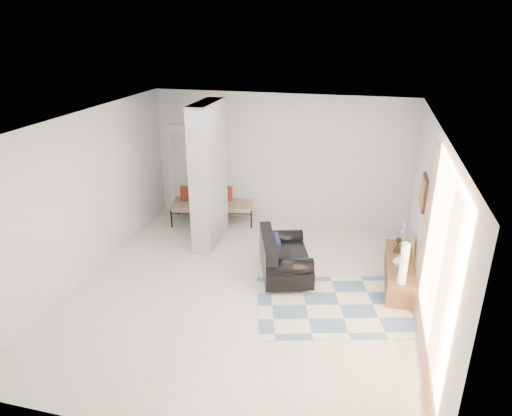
# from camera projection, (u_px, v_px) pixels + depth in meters

# --- Properties ---
(floor) EXTENTS (6.00, 6.00, 0.00)m
(floor) POSITION_uv_depth(u_px,v_px,m) (242.00, 290.00, 7.56)
(floor) COLOR silver
(floor) RESTS_ON ground
(ceiling) EXTENTS (6.00, 6.00, 0.00)m
(ceiling) POSITION_uv_depth(u_px,v_px,m) (240.00, 122.00, 6.50)
(ceiling) COLOR white
(ceiling) RESTS_ON wall_back
(wall_back) EXTENTS (6.00, 0.00, 6.00)m
(wall_back) POSITION_uv_depth(u_px,v_px,m) (279.00, 160.00, 9.73)
(wall_back) COLOR silver
(wall_back) RESTS_ON ground
(wall_front) EXTENTS (6.00, 0.00, 6.00)m
(wall_front) POSITION_uv_depth(u_px,v_px,m) (155.00, 331.00, 4.34)
(wall_front) COLOR silver
(wall_front) RESTS_ON ground
(wall_left) EXTENTS (0.00, 6.00, 6.00)m
(wall_left) POSITION_uv_depth(u_px,v_px,m) (84.00, 197.00, 7.65)
(wall_left) COLOR silver
(wall_left) RESTS_ON ground
(wall_right) EXTENTS (0.00, 6.00, 6.00)m
(wall_right) POSITION_uv_depth(u_px,v_px,m) (429.00, 231.00, 6.41)
(wall_right) COLOR silver
(wall_right) RESTS_ON ground
(partition_column) EXTENTS (0.35, 1.20, 2.80)m
(partition_column) POSITION_uv_depth(u_px,v_px,m) (209.00, 176.00, 8.72)
(partition_column) COLOR #A9AEB1
(partition_column) RESTS_ON floor
(hallway_door) EXTENTS (0.85, 0.06, 2.04)m
(hallway_door) POSITION_uv_depth(u_px,v_px,m) (188.00, 170.00, 10.31)
(hallway_door) COLOR white
(hallway_door) RESTS_ON floor
(curtain) EXTENTS (0.00, 2.55, 2.55)m
(curtain) POSITION_uv_depth(u_px,v_px,m) (432.00, 267.00, 5.38)
(curtain) COLOR orange
(curtain) RESTS_ON wall_right
(wall_art) EXTENTS (0.04, 0.45, 0.55)m
(wall_art) POSITION_uv_depth(u_px,v_px,m) (424.00, 193.00, 7.13)
(wall_art) COLOR #34170E
(wall_art) RESTS_ON wall_right
(media_console) EXTENTS (0.45, 1.69, 0.80)m
(media_console) POSITION_uv_depth(u_px,v_px,m) (399.00, 272.00, 7.72)
(media_console) COLOR brown
(media_console) RESTS_ON floor
(loveseat) EXTENTS (1.16, 1.53, 0.76)m
(loveseat) POSITION_uv_depth(u_px,v_px,m) (282.00, 257.00, 7.85)
(loveseat) COLOR silver
(loveseat) RESTS_ON floor
(daybed) EXTENTS (1.87, 1.11, 0.77)m
(daybed) POSITION_uv_depth(u_px,v_px,m) (212.00, 203.00, 10.08)
(daybed) COLOR black
(daybed) RESTS_ON floor
(area_rug) EXTENTS (2.91, 2.32, 0.01)m
(area_rug) POSITION_uv_depth(u_px,v_px,m) (339.00, 305.00, 7.16)
(area_rug) COLOR #F1E7B8
(area_rug) RESTS_ON floor
(cylinder_lamp) EXTENTS (0.12, 0.12, 0.68)m
(cylinder_lamp) POSITION_uv_depth(u_px,v_px,m) (404.00, 263.00, 6.90)
(cylinder_lamp) COLOR silver
(cylinder_lamp) RESTS_ON media_console
(bronze_figurine) EXTENTS (0.14, 0.14, 0.28)m
(bronze_figurine) POSITION_uv_depth(u_px,v_px,m) (398.00, 245.00, 7.91)
(bronze_figurine) COLOR #332116
(bronze_figurine) RESTS_ON media_console
(vase) EXTENTS (0.23, 0.23, 0.20)m
(vase) POSITION_uv_depth(u_px,v_px,m) (399.00, 260.00, 7.48)
(vase) COLOR white
(vase) RESTS_ON media_console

